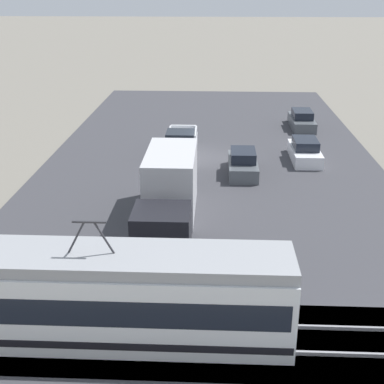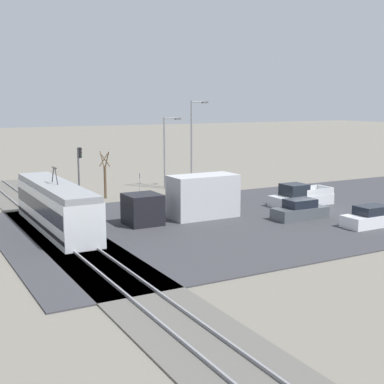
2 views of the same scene
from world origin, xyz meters
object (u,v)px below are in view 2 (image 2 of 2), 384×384
Objects in this scene: pickup_truck at (300,197)px; street_tree at (105,177)px; sedan_car_2 at (371,218)px; traffic_light_pole at (79,166)px; box_truck at (189,199)px; no_parking_sign at (140,181)px; light_rail_tram at (56,207)px; street_lamp_near_crossing at (166,147)px; street_lamp_mid_block at (193,139)px; sedan_car_1 at (300,211)px.

street_tree is (11.77, 13.42, 1.21)m from pickup_truck.
traffic_light_pole is at bearing -143.39° from sedan_car_2.
sedan_car_2 is at bearing -129.03° from box_truck.
no_parking_sign reaches higher than sedan_car_2.
traffic_light_pole reaches higher than light_rail_tram.
pickup_truck is at bearing -94.25° from light_rail_tram.
street_lamp_near_crossing reaches higher than pickup_truck.
traffic_light_pole is (10.34, -4.93, 1.51)m from light_rail_tram.
no_parking_sign is (10.60, -10.96, -0.36)m from light_rail_tram.
street_lamp_mid_block is (-1.95, -2.07, 0.86)m from street_lamp_near_crossing.
street_lamp_near_crossing is (18.45, 2.24, 3.58)m from sedan_car_1.
pickup_truck is at bearing -40.43° from sedan_car_1.
sedan_car_1 is (-4.05, -7.44, -0.89)m from box_truck.
traffic_light_pole is at bearing 53.05° from pickup_truck.
no_parking_sign is at bearing 118.15° from street_lamp_near_crossing.
pickup_truck is 2.71× the size of no_parking_sign.
street_lamp_mid_block is at bearing -88.41° from no_parking_sign.
traffic_light_pole is (16.06, 12.23, 2.45)m from sedan_car_1.
pickup_truck is (0.13, -11.00, -0.80)m from box_truck.
traffic_light_pole is 0.54× the size of street_lamp_mid_block.
traffic_light_pole is 10.34m from street_lamp_near_crossing.
street_lamp_mid_block reaches higher than traffic_light_pole.
street_tree is at bearing -92.59° from traffic_light_pole.
box_truck is 13.02m from traffic_light_pole.
light_rail_tram is 3.01× the size of street_tree.
box_truck is at bearing -168.54° from street_tree.
box_truck is 12.34m from no_parking_sign.
street_lamp_near_crossing is (22.81, 5.18, 3.60)m from sedan_car_2.
light_rail_tram is 2.33× the size of pickup_truck.
street_lamp_mid_block is (12.44, -7.27, 3.55)m from box_truck.
traffic_light_pole is at bearing 37.30° from sedan_car_1.
box_truck is 1.22× the size of street_lamp_near_crossing.
sedan_car_2 is (-4.36, -2.94, -0.02)m from sedan_car_1.
sedan_car_2 is 2.14× the size of no_parking_sign.
street_lamp_mid_block reaches higher than sedan_car_1.
traffic_light_pole is 12.23m from street_lamp_mid_block.
sedan_car_1 is 0.48× the size of street_lamp_mid_block.
street_lamp_near_crossing is at bearing -19.88° from box_truck.
traffic_light_pole is 2.30× the size of no_parking_sign.
sedan_car_2 is at bearing -167.21° from street_lamp_near_crossing.
no_parking_sign reaches higher than pickup_truck.
no_parking_sign is (0.37, -3.65, -0.72)m from street_tree.
street_lamp_mid_block is at bearing -171.51° from sedan_car_2.
light_rail_tram reaches higher than sedan_car_2.
light_rail_tram is 20.42m from street_lamp_mid_block.
sedan_car_2 is 1.02× the size of street_tree.
street_tree reaches higher than pickup_truck.
street_lamp_mid_block reaches higher than pickup_truck.
sedan_car_1 is 20.34m from traffic_light_pole.
sedan_car_1 is 0.97× the size of sedan_car_2.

